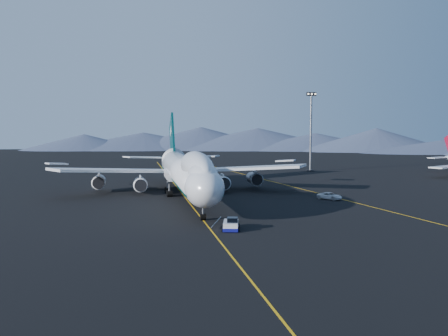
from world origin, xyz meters
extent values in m
plane|color=black|center=(0.00, 0.00, 0.00)|extent=(500.00, 500.00, 0.00)
cube|color=#E9A60D|center=(0.00, 0.00, 0.01)|extent=(0.25, 220.00, 0.01)
cube|color=#E9A60D|center=(30.00, 10.00, 0.01)|extent=(28.08, 198.09, 0.01)
cone|color=#434D67|center=(-40.81, 231.43, 6.00)|extent=(100.00, 100.00, 12.00)
cone|color=#434D67|center=(36.76, 232.11, 6.00)|extent=(100.00, 100.00, 12.00)
cone|color=#434D67|center=(110.33, 207.49, 6.00)|extent=(100.00, 100.00, 12.00)
cone|color=#434D67|center=(171.87, 160.27, 6.00)|extent=(100.00, 100.00, 12.00)
cylinder|color=silver|center=(0.00, 0.00, 5.60)|extent=(6.50, 56.00, 6.50)
ellipsoid|color=silver|center=(0.00, -28.00, 5.60)|extent=(6.50, 10.40, 6.50)
ellipsoid|color=silver|center=(0.00, -18.50, 8.10)|extent=(5.13, 25.16, 5.85)
cube|color=black|center=(0.00, -30.00, 6.80)|extent=(3.60, 1.61, 1.29)
cone|color=silver|center=(0.00, 33.00, 6.40)|extent=(6.50, 12.00, 6.50)
cube|color=#033638|center=(0.00, 1.00, 4.70)|extent=(6.24, 60.00, 1.10)
cube|color=silver|center=(0.00, 5.50, 4.50)|extent=(7.50, 13.00, 1.60)
cube|color=silver|center=(-14.50, 11.50, 5.20)|extent=(30.62, 23.28, 2.83)
cube|color=silver|center=(14.50, 11.50, 5.20)|extent=(30.62, 23.28, 2.83)
cylinder|color=slate|center=(-9.50, 7.50, 2.40)|extent=(2.90, 5.50, 2.90)
cylinder|color=slate|center=(-19.00, 14.00, 2.40)|extent=(2.90, 5.50, 2.90)
cylinder|color=slate|center=(9.50, 7.50, 2.40)|extent=(2.90, 5.50, 2.90)
cylinder|color=slate|center=(19.00, 14.00, 2.40)|extent=(2.90, 5.50, 2.90)
cube|color=#033638|center=(0.00, 32.00, 11.40)|extent=(0.55, 14.11, 15.94)
cube|color=silver|center=(-7.50, 34.50, 6.80)|extent=(12.39, 9.47, 0.98)
cube|color=silver|center=(7.50, 34.50, 6.80)|extent=(12.39, 9.47, 0.98)
cylinder|color=black|center=(0.00, -26.50, 0.55)|extent=(0.90, 1.10, 1.10)
cube|color=silver|center=(3.00, -34.80, 0.74)|extent=(3.11, 4.72, 1.08)
cube|color=navy|center=(3.00, -34.80, 0.35)|extent=(3.25, 4.94, 0.49)
cube|color=black|center=(3.00, -34.80, 1.53)|extent=(1.90, 1.90, 0.89)
imported|color=white|center=(30.00, -8.21, 0.74)|extent=(5.15, 5.73, 1.48)
cylinder|color=black|center=(49.67, 55.80, 0.21)|extent=(2.51, 2.51, 0.42)
cylinder|color=slate|center=(49.67, 55.80, 13.09)|extent=(0.73, 0.73, 26.17)
cube|color=black|center=(49.67, 55.80, 26.48)|extent=(3.35, 0.84, 1.26)
camera|label=1|loc=(-11.90, -107.36, 15.58)|focal=40.00mm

